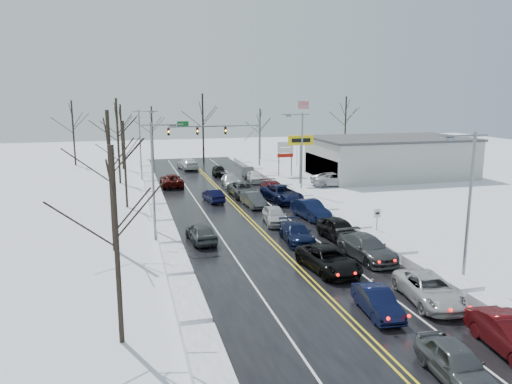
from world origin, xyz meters
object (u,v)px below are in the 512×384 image
object	(u,v)px
flagpole	(298,128)
queued_car_0	(455,380)
oncoming_car_0	(213,202)
traffic_signal_mast	(225,133)
tires_plus_sign	(301,144)
dealership_building	(390,157)

from	to	relation	value
flagpole	queued_car_0	world-z (taller)	flagpole
queued_car_0	oncoming_car_0	xyz separation A→B (m)	(-3.55, 34.83, 0.00)
traffic_signal_mast	queued_car_0	size ratio (longest dim) A/B	3.09
tires_plus_sign	flagpole	size ratio (longest dim) A/B	0.60
tires_plus_sign	flagpole	distance (m)	14.79
traffic_signal_mast	oncoming_car_0	xyz separation A→B (m)	(-5.26, -19.70, -5.48)
dealership_building	tires_plus_sign	bearing A→B (deg)	-171.53
traffic_signal_mast	dealership_building	bearing A→B (deg)	-25.95
traffic_signal_mast	oncoming_car_0	world-z (taller)	traffic_signal_mast
traffic_signal_mast	dealership_building	xyz separation A→B (m)	(20.53, -9.99, -2.82)
tires_plus_sign	queued_car_0	bearing A→B (deg)	-101.63
dealership_building	queued_car_0	world-z (taller)	dealership_building
oncoming_car_0	flagpole	bearing A→B (deg)	-135.34
tires_plus_sign	traffic_signal_mast	bearing A→B (deg)	120.46
queued_car_0	tires_plus_sign	bearing A→B (deg)	83.05
queued_car_0	dealership_building	bearing A→B (deg)	68.16
queued_car_0	traffic_signal_mast	bearing A→B (deg)	92.90
flagpole	dealership_building	bearing A→B (deg)	-53.73
tires_plus_sign	queued_car_0	xyz separation A→B (m)	(-8.76, -42.53, -4.99)
dealership_building	traffic_signal_mast	bearing A→B (deg)	154.05
oncoming_car_0	queued_car_0	bearing A→B (deg)	88.52
traffic_signal_mast	tires_plus_sign	xyz separation A→B (m)	(7.05, -12.00, -0.49)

